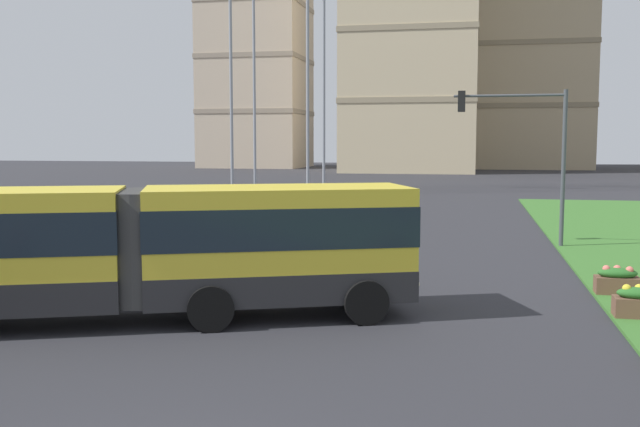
{
  "coord_description": "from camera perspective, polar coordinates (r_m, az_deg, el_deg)",
  "views": [
    {
      "loc": [
        3.43,
        -6.64,
        4.04
      ],
      "look_at": [
        -0.38,
        11.41,
        2.2
      ],
      "focal_mm": 40.63,
      "sensor_mm": 36.0,
      "label": 1
    }
  ],
  "objects": [
    {
      "name": "apartment_tower_centre",
      "position": [
        115.91,
        15.54,
        14.43
      ],
      "size": [
        20.74,
        14.77,
        44.06
      ],
      "color": "tan",
      "rests_on": "ground"
    },
    {
      "name": "car_navy_sedan",
      "position": [
        31.38,
        -5.71,
        -0.34
      ],
      "size": [
        4.56,
        2.39,
        1.58
      ],
      "color": "#19234C",
      "rests_on": "ground"
    },
    {
      "name": "flower_planter_4",
      "position": [
        20.48,
        22.36,
        -4.9
      ],
      "size": [
        1.1,
        0.56,
        0.74
      ],
      "color": "brown",
      "rests_on": "grass_median"
    },
    {
      "name": "apartment_tower_westcentre",
      "position": [
        100.71,
        7.29,
        15.98
      ],
      "size": [
        17.43,
        17.01,
        44.15
      ],
      "color": "beige",
      "rests_on": "ground"
    },
    {
      "name": "flower_planter_3",
      "position": [
        18.0,
        23.85,
        -6.38
      ],
      "size": [
        1.1,
        0.56,
        0.74
      ],
      "color": "brown",
      "rests_on": "grass_median"
    },
    {
      "name": "traffic_light_far_right",
      "position": [
        28.71,
        15.94,
        5.67
      ],
      "size": [
        4.2,
        0.28,
        5.98
      ],
      "color": "#474C51",
      "rests_on": "ground"
    },
    {
      "name": "articulated_bus",
      "position": [
        16.72,
        -13.06,
        -2.66
      ],
      "size": [
        11.84,
        6.75,
        3.0
      ],
      "color": "yellow",
      "rests_on": "ground"
    },
    {
      "name": "apartment_tower_west",
      "position": [
        116.27,
        -5.06,
        13.81
      ],
      "size": [
        15.37,
        14.56,
        40.94
      ],
      "color": "#C6B299",
      "rests_on": "ground"
    }
  ]
}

